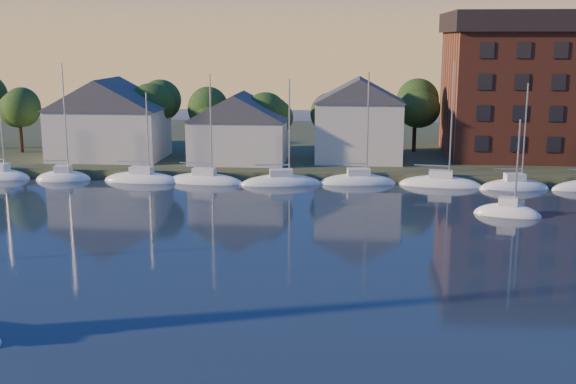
# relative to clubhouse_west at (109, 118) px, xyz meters

# --- Properties ---
(shoreline_land) EXTENTS (160.00, 50.00, 2.00)m
(shoreline_land) POSITION_rel_clubhouse_west_xyz_m (22.00, 17.00, -5.93)
(shoreline_land) COLOR #354226
(shoreline_land) RESTS_ON ground
(wooden_dock) EXTENTS (120.00, 3.00, 1.00)m
(wooden_dock) POSITION_rel_clubhouse_west_xyz_m (22.00, -6.00, -5.93)
(wooden_dock) COLOR brown
(wooden_dock) RESTS_ON ground
(clubhouse_west) EXTENTS (13.65, 9.45, 9.64)m
(clubhouse_west) POSITION_rel_clubhouse_west_xyz_m (0.00, 0.00, 0.00)
(clubhouse_west) COLOR silver
(clubhouse_west) RESTS_ON shoreline_land
(clubhouse_centre) EXTENTS (11.55, 8.40, 8.08)m
(clubhouse_centre) POSITION_rel_clubhouse_west_xyz_m (16.00, -1.00, -0.80)
(clubhouse_centre) COLOR silver
(clubhouse_centre) RESTS_ON shoreline_land
(clubhouse_east) EXTENTS (10.50, 8.40, 9.80)m
(clubhouse_east) POSITION_rel_clubhouse_west_xyz_m (30.00, 1.00, 0.07)
(clubhouse_east) COLOR silver
(clubhouse_east) RESTS_ON shoreline_land
(condo_block) EXTENTS (31.00, 17.00, 17.40)m
(condo_block) POSITION_rel_clubhouse_west_xyz_m (56.00, 6.95, 3.86)
(condo_block) COLOR brown
(condo_block) RESTS_ON shoreline_land
(tree_line) EXTENTS (93.40, 5.40, 8.90)m
(tree_line) POSITION_rel_clubhouse_west_xyz_m (24.00, 5.00, 1.24)
(tree_line) COLOR #342117
(tree_line) RESTS_ON shoreline_land
(moored_fleet) EXTENTS (79.50, 2.40, 12.05)m
(moored_fleet) POSITION_rel_clubhouse_west_xyz_m (18.00, -9.00, -5.83)
(moored_fleet) COLOR white
(moored_fleet) RESTS_ON ground
(drifting_sailboat_right) EXTENTS (6.08, 3.32, 9.60)m
(drifting_sailboat_right) POSITION_rel_clubhouse_west_xyz_m (42.98, -21.21, -5.83)
(drifting_sailboat_right) COLOR white
(drifting_sailboat_right) RESTS_ON ground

